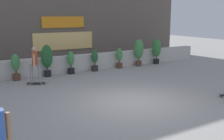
{
  "coord_description": "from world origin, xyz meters",
  "views": [
    {
      "loc": [
        -5.45,
        -7.57,
        3.06
      ],
      "look_at": [
        0.0,
        1.5,
        0.9
      ],
      "focal_mm": 43.62,
      "sensor_mm": 36.0,
      "label": 1
    }
  ],
  "objects_px": {
    "potted_plant_4": "(71,62)",
    "potted_plant_6": "(119,58)",
    "potted_plant_8": "(157,49)",
    "skater_by_wall_right": "(35,64)",
    "potted_plant_3": "(47,58)",
    "potted_plant_2": "(16,66)",
    "potted_plant_5": "(95,60)",
    "potted_plant_7": "(139,50)"
  },
  "relations": [
    {
      "from": "potted_plant_3",
      "to": "potted_plant_4",
      "type": "xyz_separation_m",
      "value": [
        1.27,
        0.0,
        -0.32
      ]
    },
    {
      "from": "potted_plant_3",
      "to": "potted_plant_8",
      "type": "xyz_separation_m",
      "value": [
        7.06,
        0.0,
        -0.02
      ]
    },
    {
      "from": "potted_plant_4",
      "to": "potted_plant_6",
      "type": "bearing_deg",
      "value": -0.0
    },
    {
      "from": "potted_plant_6",
      "to": "potted_plant_4",
      "type": "bearing_deg",
      "value": 180.0
    },
    {
      "from": "potted_plant_5",
      "to": "potted_plant_8",
      "type": "relative_size",
      "value": 0.74
    },
    {
      "from": "potted_plant_2",
      "to": "potted_plant_3",
      "type": "height_order",
      "value": "potted_plant_3"
    },
    {
      "from": "potted_plant_8",
      "to": "potted_plant_5",
      "type": "bearing_deg",
      "value": -180.0
    },
    {
      "from": "potted_plant_3",
      "to": "potted_plant_5",
      "type": "distance_m",
      "value": 2.69
    },
    {
      "from": "potted_plant_2",
      "to": "potted_plant_7",
      "type": "bearing_deg",
      "value": 0.0
    },
    {
      "from": "potted_plant_8",
      "to": "skater_by_wall_right",
      "type": "xyz_separation_m",
      "value": [
        -8.0,
        -1.28,
        0.02
      ]
    },
    {
      "from": "potted_plant_3",
      "to": "skater_by_wall_right",
      "type": "height_order",
      "value": "skater_by_wall_right"
    },
    {
      "from": "potted_plant_5",
      "to": "potted_plant_6",
      "type": "distance_m",
      "value": 1.61
    },
    {
      "from": "skater_by_wall_right",
      "to": "potted_plant_3",
      "type": "bearing_deg",
      "value": 53.59
    },
    {
      "from": "potted_plant_2",
      "to": "potted_plant_3",
      "type": "relative_size",
      "value": 0.79
    },
    {
      "from": "potted_plant_8",
      "to": "potted_plant_6",
      "type": "bearing_deg",
      "value": 180.0
    },
    {
      "from": "potted_plant_3",
      "to": "potted_plant_7",
      "type": "bearing_deg",
      "value": 0.0
    },
    {
      "from": "potted_plant_3",
      "to": "potted_plant_5",
      "type": "xyz_separation_m",
      "value": [
        2.67,
        0.0,
        -0.33
      ]
    },
    {
      "from": "potted_plant_8",
      "to": "potted_plant_2",
      "type": "bearing_deg",
      "value": -180.0
    },
    {
      "from": "potted_plant_5",
      "to": "potted_plant_8",
      "type": "distance_m",
      "value": 4.4
    },
    {
      "from": "potted_plant_5",
      "to": "potted_plant_7",
      "type": "height_order",
      "value": "potted_plant_7"
    },
    {
      "from": "potted_plant_8",
      "to": "skater_by_wall_right",
      "type": "relative_size",
      "value": 0.93
    },
    {
      "from": "potted_plant_5",
      "to": "potted_plant_7",
      "type": "relative_size",
      "value": 0.72
    },
    {
      "from": "potted_plant_3",
      "to": "potted_plant_4",
      "type": "distance_m",
      "value": 1.31
    },
    {
      "from": "potted_plant_4",
      "to": "potted_plant_8",
      "type": "distance_m",
      "value": 5.8
    },
    {
      "from": "potted_plant_5",
      "to": "skater_by_wall_right",
      "type": "distance_m",
      "value": 3.85
    },
    {
      "from": "potted_plant_7",
      "to": "potted_plant_5",
      "type": "bearing_deg",
      "value": -180.0
    },
    {
      "from": "potted_plant_7",
      "to": "skater_by_wall_right",
      "type": "xyz_separation_m",
      "value": [
        -6.61,
        -1.28,
        -0.01
      ]
    },
    {
      "from": "potted_plant_8",
      "to": "skater_by_wall_right",
      "type": "bearing_deg",
      "value": -170.92
    },
    {
      "from": "potted_plant_2",
      "to": "potted_plant_8",
      "type": "relative_size",
      "value": 0.8
    },
    {
      "from": "potted_plant_4",
      "to": "potted_plant_8",
      "type": "height_order",
      "value": "potted_plant_8"
    },
    {
      "from": "potted_plant_3",
      "to": "potted_plant_6",
      "type": "relative_size",
      "value": 1.36
    },
    {
      "from": "potted_plant_4",
      "to": "skater_by_wall_right",
      "type": "distance_m",
      "value": 2.58
    },
    {
      "from": "potted_plant_2",
      "to": "potted_plant_8",
      "type": "bearing_deg",
      "value": 0.0
    },
    {
      "from": "potted_plant_3",
      "to": "potted_plant_6",
      "type": "xyz_separation_m",
      "value": [
        4.28,
        0.0,
        -0.33
      ]
    },
    {
      "from": "potted_plant_3",
      "to": "potted_plant_5",
      "type": "height_order",
      "value": "potted_plant_3"
    },
    {
      "from": "potted_plant_3",
      "to": "potted_plant_4",
      "type": "relative_size",
      "value": 1.35
    },
    {
      "from": "potted_plant_2",
      "to": "potted_plant_4",
      "type": "height_order",
      "value": "potted_plant_2"
    },
    {
      "from": "potted_plant_3",
      "to": "potted_plant_8",
      "type": "distance_m",
      "value": 7.06
    },
    {
      "from": "potted_plant_6",
      "to": "skater_by_wall_right",
      "type": "relative_size",
      "value": 0.69
    },
    {
      "from": "potted_plant_2",
      "to": "potted_plant_3",
      "type": "distance_m",
      "value": 1.53
    },
    {
      "from": "potted_plant_3",
      "to": "potted_plant_8",
      "type": "bearing_deg",
      "value": 0.0
    },
    {
      "from": "potted_plant_2",
      "to": "potted_plant_4",
      "type": "bearing_deg",
      "value": 0.0
    }
  ]
}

